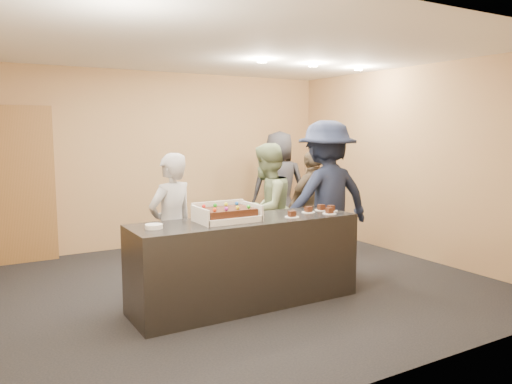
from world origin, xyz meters
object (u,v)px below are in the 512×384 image
Objects in this scene: cake_box at (226,217)px; person_server_grey at (172,227)px; storage_cabinet at (16,185)px; person_sage_man at (267,210)px; serving_counter at (246,262)px; person_dark_suit at (279,187)px; plate_stack at (154,226)px; person_brown_extra at (313,205)px; sheet_cake at (227,212)px; person_navy_man at (326,198)px.

person_server_grey reaches higher than cake_box.
storage_cabinet is 1.30× the size of person_sage_man.
serving_counter is 1.34× the size of person_dark_suit.
plate_stack is (-0.98, 0.00, 0.47)m from serving_counter.
person_server_grey reaches higher than person_brown_extra.
cake_box is (-0.22, 0.02, 0.49)m from serving_counter.
serving_counter is 1.12× the size of storage_cabinet.
person_server_grey is at bearing 125.75° from cake_box.
sheet_cake reaches higher than serving_counter.
person_dark_suit reaches higher than person_server_grey.
person_dark_suit is (0.50, 1.84, -0.07)m from person_navy_man.
person_sage_man is at bearing -40.30° from storage_cabinet.
person_brown_extra is (2.32, 0.59, -0.03)m from person_server_grey.
cake_box is at bearing 17.89° from person_navy_man.
storage_cabinet is 3.14m from plate_stack.
sheet_cake is 0.77m from plate_stack.
storage_cabinet is 1.19× the size of person_dark_suit.
person_sage_man is 0.86× the size of person_navy_man.
plate_stack is 0.09× the size of person_navy_man.
plate_stack is 0.11× the size of person_brown_extra.
cake_box is 1.18× the size of sheet_cake.
serving_counter is at bearing 20.91° from person_navy_man.
sheet_cake is (-0.22, 0.00, 0.55)m from serving_counter.
person_brown_extra is at bearing 33.68° from serving_counter.
person_brown_extra is at bearing 173.42° from person_server_grey.
sheet_cake is 0.29× the size of person_dark_suit.
person_server_grey is (0.38, 0.55, -0.13)m from plate_stack.
person_navy_man is at bearing 58.24° from person_brown_extra.
cake_box is 0.32× the size of person_navy_man.
plate_stack is 3.67m from person_dark_suit.
person_dark_suit is (0.17, 1.15, 0.14)m from person_brown_extra.
cake_box is at bearing -60.86° from storage_cabinet.
person_sage_man is at bearing 12.96° from person_brown_extra.
person_navy_man is (1.99, -0.10, 0.18)m from person_server_grey.
cake_box is 3.10m from person_dark_suit.
person_server_grey is at bearing 124.60° from sheet_cake.
person_brown_extra is (1.93, 1.14, -0.24)m from sheet_cake.
person_server_grey is 2.01m from person_navy_man.
person_server_grey is 3.04m from person_dark_suit.
storage_cabinet is at bearing -69.82° from person_sage_man.
person_sage_man reaches higher than plate_stack.
cake_box is at bearing 9.39° from person_sage_man.
person_navy_man is 1.91m from person_dark_suit.
sheet_cake is 1.67m from person_navy_man.
storage_cabinet is at bearing -83.29° from person_server_grey.
person_dark_suit reaches higher than person_brown_extra.
plate_stack is 0.68m from person_server_grey.
sheet_cake is 0.31× the size of person_sage_man.
person_server_grey is (1.28, -2.45, -0.28)m from storage_cabinet.
cake_box is 2.24m from person_brown_extra.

